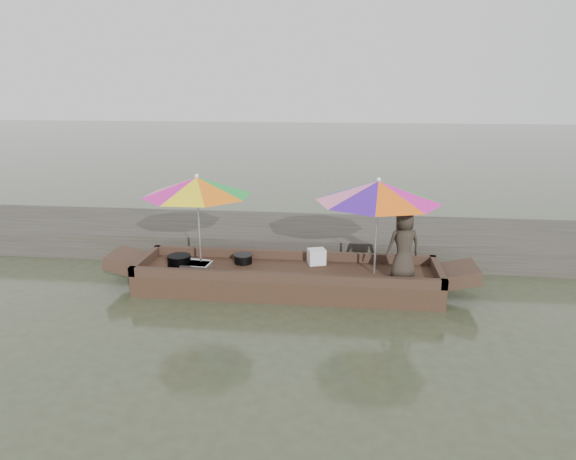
# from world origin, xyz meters

# --- Properties ---
(water) EXTENTS (80.00, 80.00, 0.00)m
(water) POSITION_xyz_m (0.00, 0.00, 0.00)
(water) COLOR #444D36
(water) RESTS_ON ground
(dock) EXTENTS (22.00, 2.20, 0.50)m
(dock) POSITION_xyz_m (0.00, 2.20, 0.25)
(dock) COLOR #2D2B26
(dock) RESTS_ON ground
(boat_hull) EXTENTS (4.89, 1.20, 0.35)m
(boat_hull) POSITION_xyz_m (0.00, 0.00, 0.17)
(boat_hull) COLOR black
(boat_hull) RESTS_ON water
(cooking_pot) EXTENTS (0.38, 0.38, 0.20)m
(cooking_pot) POSITION_xyz_m (-1.79, -0.06, 0.45)
(cooking_pot) COLOR black
(cooking_pot) RESTS_ON boat_hull
(tray_crayfish) EXTENTS (0.52, 0.38, 0.09)m
(tray_crayfish) POSITION_xyz_m (-1.51, -0.09, 0.39)
(tray_crayfish) COLOR silver
(tray_crayfish) RESTS_ON boat_hull
(tray_scallop) EXTENTS (0.54, 0.41, 0.06)m
(tray_scallop) POSITION_xyz_m (-1.59, 0.05, 0.38)
(tray_scallop) COLOR silver
(tray_scallop) RESTS_ON boat_hull
(charcoal_grill) EXTENTS (0.30, 0.30, 0.14)m
(charcoal_grill) POSITION_xyz_m (-0.78, 0.25, 0.42)
(charcoal_grill) COLOR black
(charcoal_grill) RESTS_ON boat_hull
(supply_bag) EXTENTS (0.34, 0.30, 0.26)m
(supply_bag) POSITION_xyz_m (0.45, 0.35, 0.48)
(supply_bag) COLOR silver
(supply_bag) RESTS_ON boat_hull
(vendor) EXTENTS (0.61, 0.49, 1.08)m
(vendor) POSITION_xyz_m (1.82, -0.15, 0.89)
(vendor) COLOR #2D261E
(vendor) RESTS_ON boat_hull
(umbrella_bow) EXTENTS (2.30, 2.30, 1.55)m
(umbrella_bow) POSITION_xyz_m (-1.44, 0.00, 1.12)
(umbrella_bow) COLOR #5614A5
(umbrella_bow) RESTS_ON boat_hull
(umbrella_stern) EXTENTS (2.09, 2.09, 1.55)m
(umbrella_stern) POSITION_xyz_m (1.40, 0.00, 1.12)
(umbrella_stern) COLOR green
(umbrella_stern) RESTS_ON boat_hull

